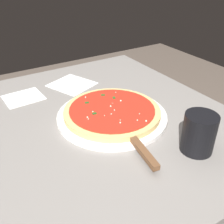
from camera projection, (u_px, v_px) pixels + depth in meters
name	position (u px, v px, depth m)	size (l,w,h in m)	color
restaurant_table	(96.00, 158.00, 0.89)	(0.89, 0.82, 0.78)	black
serving_plate	(112.00, 116.00, 0.81)	(0.34, 0.34, 0.01)	white
pizza	(112.00, 111.00, 0.81)	(0.29, 0.29, 0.02)	#DBB26B
pizza_server	(136.00, 143.00, 0.68)	(0.22, 0.08, 0.01)	silver
cup_tall_drink	(199.00, 133.00, 0.66)	(0.08, 0.08, 0.10)	black
napkin_folded_right	(72.00, 84.00, 1.02)	(0.15, 0.14, 0.00)	white
napkin_loose_left	(23.00, 97.00, 0.93)	(0.11, 0.13, 0.00)	white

